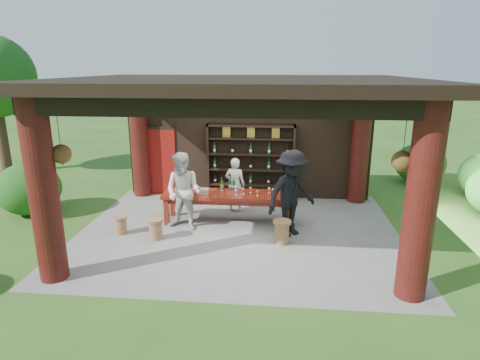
# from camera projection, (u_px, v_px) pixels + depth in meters

# --- Properties ---
(ground) EXTENTS (90.00, 90.00, 0.00)m
(ground) POSITION_uv_depth(u_px,v_px,m) (238.00, 232.00, 9.38)
(ground) COLOR #2D5119
(ground) RESTS_ON ground
(pavilion) EXTENTS (7.50, 6.00, 3.60)m
(pavilion) POSITION_uv_depth(u_px,v_px,m) (240.00, 139.00, 9.21)
(pavilion) COLOR slate
(pavilion) RESTS_ON ground
(wine_shelf) EXTENTS (2.47, 0.38, 2.18)m
(wine_shelf) POSITION_uv_depth(u_px,v_px,m) (251.00, 162.00, 11.42)
(wine_shelf) COLOR black
(wine_shelf) RESTS_ON ground
(tasting_table) EXTENTS (3.19, 0.86, 0.75)m
(tasting_table) POSITION_uv_depth(u_px,v_px,m) (228.00, 198.00, 9.81)
(tasting_table) COLOR #530F0B
(tasting_table) RESTS_ON ground
(stool_near_left) EXTENTS (0.36, 0.36, 0.48)m
(stool_near_left) POSITION_uv_depth(u_px,v_px,m) (155.00, 228.00, 8.94)
(stool_near_left) COLOR brown
(stool_near_left) RESTS_ON ground
(stool_near_right) EXTENTS (0.40, 0.40, 0.52)m
(stool_near_right) POSITION_uv_depth(u_px,v_px,m) (282.00, 231.00, 8.71)
(stool_near_right) COLOR brown
(stool_near_right) RESTS_ON ground
(stool_far_left) EXTENTS (0.33, 0.33, 0.43)m
(stool_far_left) POSITION_uv_depth(u_px,v_px,m) (121.00, 224.00, 9.23)
(stool_far_left) COLOR brown
(stool_far_left) RESTS_ON ground
(host) EXTENTS (0.58, 0.42, 1.46)m
(host) POSITION_uv_depth(u_px,v_px,m) (235.00, 185.00, 10.54)
(host) COLOR silver
(host) RESTS_ON ground
(guest_woman) EXTENTS (1.04, 0.90, 1.85)m
(guest_woman) POSITION_uv_depth(u_px,v_px,m) (184.00, 192.00, 9.33)
(guest_woman) COLOR beige
(guest_woman) RESTS_ON ground
(guest_man) EXTENTS (1.46, 1.37, 1.98)m
(guest_man) POSITION_uv_depth(u_px,v_px,m) (291.00, 193.00, 8.97)
(guest_man) COLOR black
(guest_man) RESTS_ON ground
(table_bottles) EXTENTS (0.38, 0.14, 0.31)m
(table_bottles) POSITION_uv_depth(u_px,v_px,m) (229.00, 183.00, 10.05)
(table_bottles) COLOR #194C1E
(table_bottles) RESTS_ON tasting_table
(table_glasses) EXTENTS (1.36, 0.43, 0.15)m
(table_glasses) POSITION_uv_depth(u_px,v_px,m) (248.00, 190.00, 9.75)
(table_glasses) COLOR silver
(table_glasses) RESTS_ON tasting_table
(napkin_basket) EXTENTS (0.26, 0.18, 0.14)m
(napkin_basket) POSITION_uv_depth(u_px,v_px,m) (203.00, 191.00, 9.69)
(napkin_basket) COLOR #BF6672
(napkin_basket) RESTS_ON tasting_table
(shrubs) EXTENTS (14.06, 9.74, 1.36)m
(shrubs) POSITION_uv_depth(u_px,v_px,m) (355.00, 197.00, 10.06)
(shrubs) COLOR #194C14
(shrubs) RESTS_ON ground
(trees) EXTENTS (21.23, 10.02, 4.80)m
(trees) POSITION_uv_depth(u_px,v_px,m) (386.00, 82.00, 9.49)
(trees) COLOR #3F2819
(trees) RESTS_ON ground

